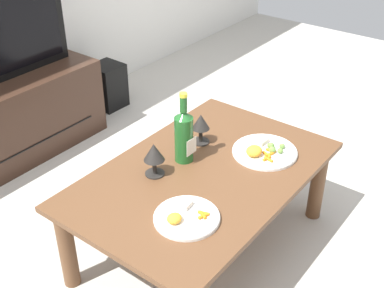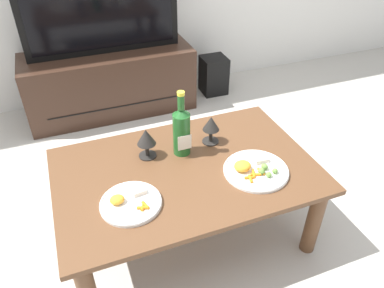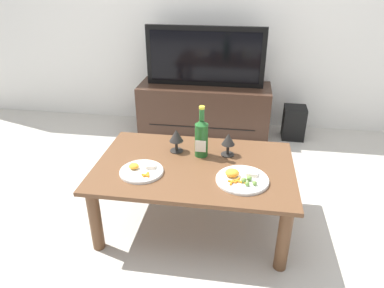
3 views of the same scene
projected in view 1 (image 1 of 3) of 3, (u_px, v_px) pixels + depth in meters
ground_plane at (202, 246)px, 2.34m from camera, size 6.40×6.40×0.00m
dining_table at (203, 185)px, 2.16m from camera, size 1.16×0.75×0.42m
floor_speaker at (108, 86)px, 3.46m from camera, size 0.20×0.20×0.31m
wine_bottle at (184, 134)px, 2.13m from camera, size 0.08×0.08×0.32m
goblet_left at (154, 154)px, 2.05m from camera, size 0.09×0.09×0.15m
goblet_right at (201, 124)px, 2.27m from camera, size 0.08×0.08×0.14m
dinner_plate_left at (186, 217)px, 1.85m from camera, size 0.25×0.25×0.04m
dinner_plate_right at (264, 151)px, 2.23m from camera, size 0.29×0.29×0.05m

